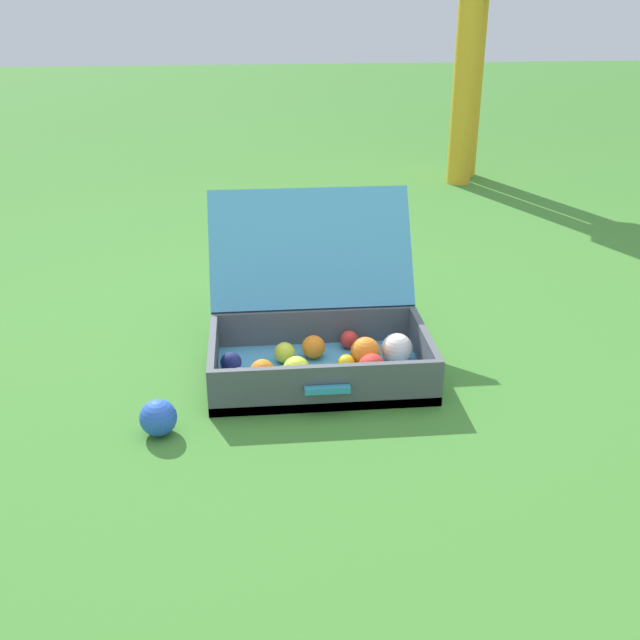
# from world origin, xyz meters

# --- Properties ---
(ground_plane) EXTENTS (16.00, 16.00, 0.00)m
(ground_plane) POSITION_xyz_m (0.00, 0.00, 0.00)
(ground_plane) COLOR #3D7A2D
(open_suitcase) EXTENTS (0.57, 0.57, 0.42)m
(open_suitcase) POSITION_xyz_m (-0.04, 0.10, 0.10)
(open_suitcase) COLOR #4799C6
(open_suitcase) RESTS_ON ground
(stray_ball_on_grass) EXTENTS (0.09, 0.09, 0.09)m
(stray_ball_on_grass) POSITION_xyz_m (-0.44, -0.20, 0.04)
(stray_ball_on_grass) COLOR blue
(stray_ball_on_grass) RESTS_ON ground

